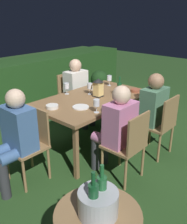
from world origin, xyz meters
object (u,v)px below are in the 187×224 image
object	(u,v)px
chair_side_right_b	(71,95)
green_bottle_on_table	(119,89)
wine_glass_b	(109,79)
ice_bucket	(98,201)
chair_side_left_b	(161,123)
plate_b	(97,88)
person_in_green	(149,109)
chair_head_near	(31,141)
person_in_blue	(14,135)
wine_glass_a	(96,103)
chair_side_left_a	(129,144)
bowl_bread	(52,106)
lantern_centerpiece	(98,87)
plate_a	(81,107)
potted_plant_by_hedge	(99,82)
person_in_pink	(116,127)
person_in_cream	(79,89)
dining_table	(93,101)
bowl_olives	(135,90)
wine_glass_d	(67,86)
wine_glass_c	(90,87)

from	to	relation	value
chair_side_right_b	green_bottle_on_table	world-z (taller)	green_bottle_on_table
wine_glass_b	ice_bucket	world-z (taller)	ice_bucket
chair_side_left_b	plate_b	size ratio (longest dim) A/B	3.78
person_in_green	plate_b	size ratio (longest dim) A/B	5.00
chair_head_near	person_in_blue	bearing A→B (deg)	180.00
wine_glass_a	wine_glass_b	bearing A→B (deg)	31.26
chair_side_left_a	bowl_bread	xyz separation A→B (m)	(-0.28, 1.00, 0.28)
lantern_centerpiece	wine_glass_a	distance (m)	0.61
plate_a	potted_plant_by_hedge	xyz separation A→B (m)	(2.21, 1.58, -0.41)
chair_side_left_b	person_in_pink	size ratio (longest dim) A/B	0.76
lantern_centerpiece	plate_a	bearing A→B (deg)	-165.30
person_in_pink	ice_bucket	xyz separation A→B (m)	(-1.19, -0.76, 0.15)
ice_bucket	chair_side_left_b	bearing A→B (deg)	16.19
person_in_pink	person_in_green	bearing A→B (deg)	0.00
person_in_cream	lantern_centerpiece	world-z (taller)	person_in_cream
chair_side_right_b	green_bottle_on_table	size ratio (longest dim) A/B	3.00
dining_table	person_in_green	world-z (taller)	person_in_green
person_in_blue	green_bottle_on_table	world-z (taller)	person_in_blue
person_in_green	bowl_olives	world-z (taller)	person_in_green
chair_head_near	green_bottle_on_table	xyz separation A→B (m)	(1.38, -0.24, 0.37)
person_in_cream	chair_head_near	size ratio (longest dim) A/B	1.32
person_in_green	wine_glass_d	size ratio (longest dim) A/B	6.80
wine_glass_a	wine_glass_d	size ratio (longest dim) A/B	1.00
person_in_pink	wine_glass_d	xyz separation A→B (m)	(0.24, 1.10, 0.22)
dining_table	bowl_bread	world-z (taller)	bowl_bread
plate_a	person_in_green	bearing A→B (deg)	-34.87
chair_side_right_b	green_bottle_on_table	xyz separation A→B (m)	(-0.09, -1.12, 0.37)
dining_table	ice_bucket	xyz separation A→B (m)	(-1.57, -1.45, 0.10)
plate_a	person_in_blue	bearing A→B (deg)	170.80
chair_side_left_b	plate_a	bearing A→B (deg)	136.61
person_in_cream	ice_bucket	xyz separation A→B (m)	(-1.95, -2.14, 0.15)
plate_b	person_in_green	bearing A→B (deg)	-88.69
person_in_pink	plate_b	xyz separation A→B (m)	(0.74, 0.95, 0.11)
chair_side_right_b	person_in_cream	world-z (taller)	person_in_cream
chair_side_right_b	lantern_centerpiece	bearing A→B (deg)	-108.21
lantern_centerpiece	bowl_olives	xyz separation A→B (m)	(0.54, -0.28, -0.12)
chair_side_left_b	wine_glass_c	bearing A→B (deg)	106.19
wine_glass_b	wine_glass_d	bearing A→B (deg)	166.72
wine_glass_d	potted_plant_by_hedge	xyz separation A→B (m)	(1.95, 1.03, -0.52)
person_in_green	bowl_bread	distance (m)	1.32
green_bottle_on_table	bowl_bread	bearing A→B (deg)	159.77
dining_table	ice_bucket	size ratio (longest dim) A/B	4.93
person_in_green	green_bottle_on_table	xyz separation A→B (m)	(-0.09, 0.45, 0.22)
dining_table	lantern_centerpiece	world-z (taller)	lantern_centerpiece
plate_a	potted_plant_by_hedge	distance (m)	2.75
lantern_centerpiece	potted_plant_by_hedge	xyz separation A→B (m)	(1.72, 1.46, -0.55)
person_in_green	chair_side_left_a	xyz separation A→B (m)	(-0.76, -0.20, -0.15)
person_in_pink	wine_glass_b	bearing A→B (deg)	41.90
person_in_cream	ice_bucket	world-z (taller)	person_in_cream
person_in_cream	person_in_blue	distance (m)	1.81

